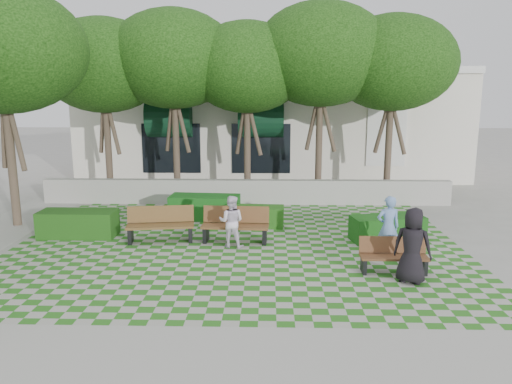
{
  "coord_description": "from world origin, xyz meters",
  "views": [
    {
      "loc": [
        0.84,
        -11.88,
        4.13
      ],
      "look_at": [
        0.5,
        1.5,
        1.4
      ],
      "focal_mm": 35.0,
      "sensor_mm": 36.0,
      "label": 1
    }
  ],
  "objects_px": {
    "person_blue": "(388,227)",
    "bench_mid": "(235,225)",
    "hedge_midright": "(255,216)",
    "person_white": "(231,221)",
    "hedge_west": "(78,224)",
    "person_dark": "(412,246)",
    "hedge_east": "(387,229)",
    "bench_west": "(161,225)",
    "bench_east": "(393,256)",
    "hedge_midleft": "(205,207)"
  },
  "relations": [
    {
      "from": "bench_west",
      "to": "person_dark",
      "type": "xyz_separation_m",
      "value": [
        6.12,
        -2.9,
        0.37
      ]
    },
    {
      "from": "bench_west",
      "to": "person_blue",
      "type": "xyz_separation_m",
      "value": [
        5.98,
        -1.26,
        0.33
      ]
    },
    {
      "from": "hedge_west",
      "to": "person_dark",
      "type": "xyz_separation_m",
      "value": [
        8.58,
        -3.28,
        0.46
      ]
    },
    {
      "from": "hedge_west",
      "to": "person_white",
      "type": "xyz_separation_m",
      "value": [
        4.47,
        -0.85,
        0.32
      ]
    },
    {
      "from": "hedge_midright",
      "to": "person_dark",
      "type": "distance_m",
      "value": 5.78
    },
    {
      "from": "hedge_midleft",
      "to": "hedge_west",
      "type": "height_order",
      "value": "hedge_midleft"
    },
    {
      "from": "bench_mid",
      "to": "person_white",
      "type": "distance_m",
      "value": 0.54
    },
    {
      "from": "bench_west",
      "to": "person_blue",
      "type": "bearing_deg",
      "value": -19.73
    },
    {
      "from": "bench_east",
      "to": "bench_mid",
      "type": "distance_m",
      "value": 4.43
    },
    {
      "from": "bench_east",
      "to": "bench_mid",
      "type": "bearing_deg",
      "value": 149.8
    },
    {
      "from": "hedge_east",
      "to": "person_dark",
      "type": "height_order",
      "value": "person_dark"
    },
    {
      "from": "bench_west",
      "to": "hedge_east",
      "type": "height_order",
      "value": "bench_west"
    },
    {
      "from": "bench_mid",
      "to": "person_blue",
      "type": "bearing_deg",
      "value": -14.86
    },
    {
      "from": "hedge_midright",
      "to": "hedge_west",
      "type": "xyz_separation_m",
      "value": [
        -5.03,
        -1.25,
        0.06
      ]
    },
    {
      "from": "bench_mid",
      "to": "hedge_midright",
      "type": "distance_m",
      "value": 1.7
    },
    {
      "from": "hedge_midleft",
      "to": "person_blue",
      "type": "height_order",
      "value": "person_blue"
    },
    {
      "from": "hedge_west",
      "to": "hedge_midright",
      "type": "bearing_deg",
      "value": 13.92
    },
    {
      "from": "person_blue",
      "to": "person_white",
      "type": "height_order",
      "value": "person_blue"
    },
    {
      "from": "bench_mid",
      "to": "hedge_midright",
      "type": "xyz_separation_m",
      "value": [
        0.48,
        1.62,
        -0.15
      ]
    },
    {
      "from": "bench_east",
      "to": "hedge_west",
      "type": "distance_m",
      "value": 8.76
    },
    {
      "from": "hedge_midright",
      "to": "person_blue",
      "type": "distance_m",
      "value": 4.5
    },
    {
      "from": "hedge_midleft",
      "to": "person_blue",
      "type": "xyz_separation_m",
      "value": [
        5.06,
        -3.74,
        0.4
      ]
    },
    {
      "from": "hedge_east",
      "to": "person_white",
      "type": "xyz_separation_m",
      "value": [
        -4.31,
        -0.67,
        0.35
      ]
    },
    {
      "from": "hedge_west",
      "to": "person_dark",
      "type": "relative_size",
      "value": 1.29
    },
    {
      "from": "bench_east",
      "to": "person_blue",
      "type": "relative_size",
      "value": 0.97
    },
    {
      "from": "hedge_midright",
      "to": "person_white",
      "type": "xyz_separation_m",
      "value": [
        -0.56,
        -2.1,
        0.39
      ]
    },
    {
      "from": "hedge_midright",
      "to": "hedge_east",
      "type": "bearing_deg",
      "value": -20.88
    },
    {
      "from": "bench_mid",
      "to": "hedge_midright",
      "type": "bearing_deg",
      "value": 76.65
    },
    {
      "from": "bench_mid",
      "to": "hedge_midleft",
      "type": "distance_m",
      "value": 2.73
    },
    {
      "from": "person_blue",
      "to": "person_white",
      "type": "distance_m",
      "value": 4.05
    },
    {
      "from": "bench_mid",
      "to": "hedge_west",
      "type": "relative_size",
      "value": 0.87
    },
    {
      "from": "bench_west",
      "to": "person_blue",
      "type": "height_order",
      "value": "person_blue"
    },
    {
      "from": "hedge_midleft",
      "to": "person_dark",
      "type": "distance_m",
      "value": 7.49
    },
    {
      "from": "hedge_east",
      "to": "hedge_west",
      "type": "xyz_separation_m",
      "value": [
        -8.79,
        0.18,
        0.03
      ]
    },
    {
      "from": "bench_east",
      "to": "hedge_midleft",
      "type": "xyz_separation_m",
      "value": [
        -4.97,
        4.75,
        0.0
      ]
    },
    {
      "from": "hedge_east",
      "to": "hedge_midright",
      "type": "bearing_deg",
      "value": 159.12
    },
    {
      "from": "hedge_west",
      "to": "person_dark",
      "type": "distance_m",
      "value": 9.2
    },
    {
      "from": "hedge_midleft",
      "to": "person_white",
      "type": "bearing_deg",
      "value": -69.71
    },
    {
      "from": "person_dark",
      "to": "person_white",
      "type": "height_order",
      "value": "person_dark"
    },
    {
      "from": "hedge_west",
      "to": "person_dark",
      "type": "height_order",
      "value": "person_dark"
    },
    {
      "from": "bench_west",
      "to": "hedge_midleft",
      "type": "xyz_separation_m",
      "value": [
        0.92,
        2.48,
        -0.07
      ]
    },
    {
      "from": "hedge_east",
      "to": "person_white",
      "type": "height_order",
      "value": "person_white"
    },
    {
      "from": "person_blue",
      "to": "person_dark",
      "type": "xyz_separation_m",
      "value": [
        0.14,
        -1.64,
        0.04
      ]
    },
    {
      "from": "hedge_west",
      "to": "person_white",
      "type": "bearing_deg",
      "value": -10.81
    },
    {
      "from": "bench_east",
      "to": "bench_mid",
      "type": "xyz_separation_m",
      "value": [
        -3.8,
        2.29,
        0.08
      ]
    },
    {
      "from": "hedge_midleft",
      "to": "person_blue",
      "type": "bearing_deg",
      "value": -36.47
    },
    {
      "from": "bench_east",
      "to": "person_white",
      "type": "height_order",
      "value": "person_white"
    },
    {
      "from": "hedge_midright",
      "to": "person_dark",
      "type": "height_order",
      "value": "person_dark"
    },
    {
      "from": "hedge_east",
      "to": "hedge_midright",
      "type": "distance_m",
      "value": 4.02
    },
    {
      "from": "person_blue",
      "to": "bench_mid",
      "type": "bearing_deg",
      "value": -23.97
    }
  ]
}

